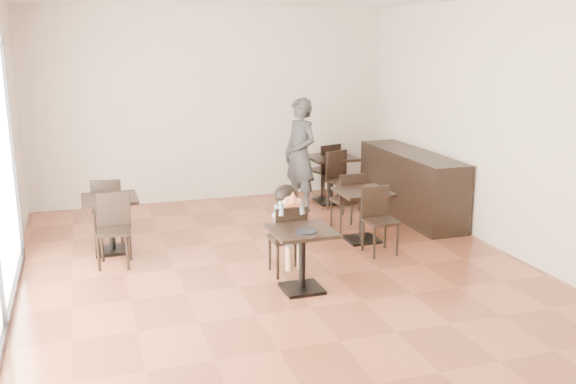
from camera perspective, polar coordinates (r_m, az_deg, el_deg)
name	(u,v)px	position (r m, az deg, el deg)	size (l,w,h in m)	color
floor	(287,281)	(7.42, -0.07, -7.90)	(6.00, 8.00, 0.01)	brown
wall_back	(213,105)	(10.83, -6.68, 7.69)	(6.00, 0.01, 3.20)	beige
wall_front	(528,267)	(3.52, 20.59, -6.23)	(6.00, 0.01, 3.20)	beige
wall_right	(519,130)	(8.40, 19.87, 5.17)	(0.01, 8.00, 3.20)	beige
child_table	(302,260)	(7.05, 1.27, -6.06)	(0.66, 0.66, 0.70)	black
child_chair	(287,239)	(7.52, -0.12, -4.19)	(0.38, 0.38, 0.84)	black
child	(287,230)	(7.48, -0.12, -3.40)	(0.38, 0.53, 1.06)	slate
plate	(305,231)	(6.84, 1.56, -3.51)	(0.24, 0.24, 0.01)	black
pizza_slice	(292,202)	(7.20, 0.35, -0.87)	(0.25, 0.19, 0.06)	#DAB578
adult_patron	(300,155)	(10.11, 1.10, 3.30)	(0.65, 0.43, 1.79)	#323236
cafe_table_mid	(362,216)	(8.76, 6.63, -2.11)	(0.67, 0.67, 0.71)	black
cafe_table_left	(111,225)	(8.58, -15.44, -2.81)	(0.69, 0.69, 0.73)	black
cafe_table_back	(331,179)	(10.71, 3.84, 1.12)	(0.74, 0.74, 0.78)	black
chair_mid_a	(346,201)	(9.22, 5.22, -0.79)	(0.38, 0.38, 0.85)	black
chair_mid_b	(380,222)	(8.26, 8.22, -2.63)	(0.38, 0.38, 0.85)	black
chair_left_a	(109,208)	(9.09, -15.65, -1.41)	(0.39, 0.39, 0.88)	black
chair_left_b	(113,231)	(8.03, -15.26, -3.39)	(0.39, 0.39, 0.88)	black
chair_back_a	(323,170)	(11.03, 3.14, 1.93)	(0.42, 0.42, 0.94)	black
chair_back_b	(344,182)	(10.20, 5.00, 0.90)	(0.42, 0.42, 0.94)	black
service_counter	(411,184)	(10.06, 10.84, 0.69)	(0.60, 2.40, 1.00)	black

